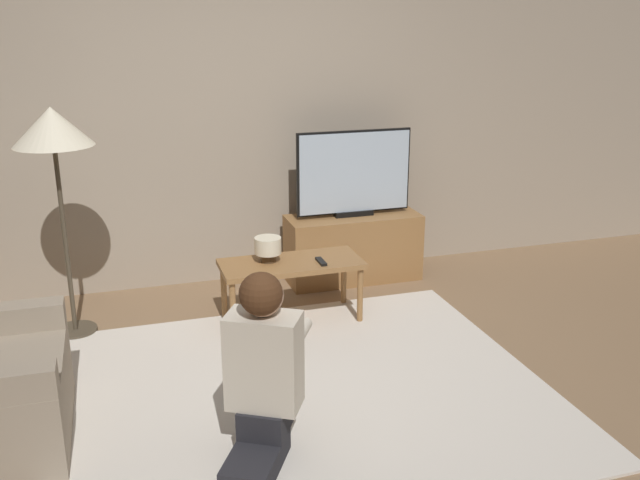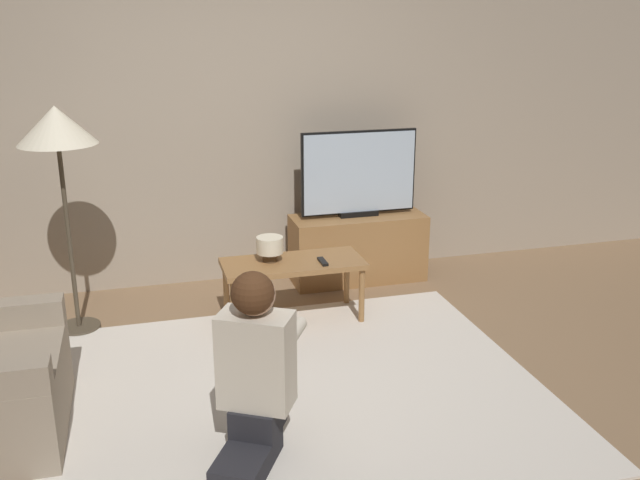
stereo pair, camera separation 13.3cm
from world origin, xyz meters
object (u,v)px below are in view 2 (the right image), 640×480
Objects in this scene: person_kneeling at (255,365)px; tv at (359,173)px; table_lamp at (270,247)px; floor_lamp at (57,136)px; coffee_table at (293,268)px.

tv is at bearing -89.96° from person_kneeling.
tv is 2.45m from person_kneeling.
person_kneeling is at bearing -104.14° from table_lamp.
floor_lamp reaches higher than table_lamp.
person_kneeling is (-0.53, -1.47, 0.09)m from coffee_table.
coffee_table is at bearing -16.24° from table_lamp.
tv is 0.95× the size of coffee_table.
tv reaches higher than coffee_table.
coffee_table is 5.30× the size of table_lamp.
coffee_table is 1.56m from person_kneeling.
table_lamp is at bearing -144.13° from tv.
person_kneeling is at bearing -109.80° from coffee_table.
coffee_table is at bearing -9.54° from floor_lamp.
floor_lamp is at bearing -32.44° from person_kneeling.
floor_lamp is at bearing 170.46° from coffee_table.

